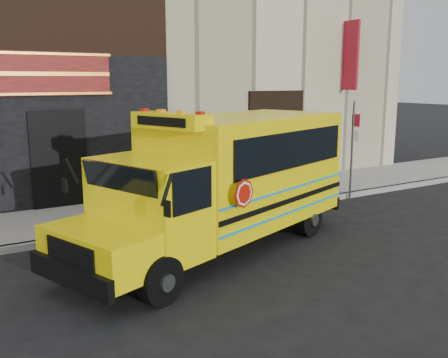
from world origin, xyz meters
TOP-DOWN VIEW (x-y plane):
  - ground at (0.00, 0.00)m, footprint 120.00×120.00m
  - curb at (0.00, 2.60)m, footprint 40.00×0.20m
  - sidewalk at (0.00, 4.10)m, footprint 40.00×3.00m
  - building at (-0.04, 10.45)m, footprint 20.00×10.70m
  - school_bus at (-0.89, 0.60)m, footprint 7.21×4.33m
  - sign_pole at (4.50, 2.38)m, footprint 0.09×0.25m
  - bicycle at (-2.56, 1.00)m, footprint 2.01×1.07m
  - cyclist at (-2.46, 1.00)m, footprint 0.58×0.68m

SIDE VIEW (x-z plane):
  - ground at x=0.00m, z-range 0.00..0.00m
  - curb at x=0.00m, z-range 0.00..0.15m
  - sidewalk at x=0.00m, z-range 0.00..0.15m
  - bicycle at x=-2.56m, z-range 0.00..1.16m
  - cyclist at x=-2.46m, z-range 0.00..1.58m
  - school_bus at x=-0.89m, z-range 0.05..2.97m
  - sign_pole at x=4.50m, z-range 0.16..3.06m
  - building at x=-0.04m, z-range 0.13..12.13m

